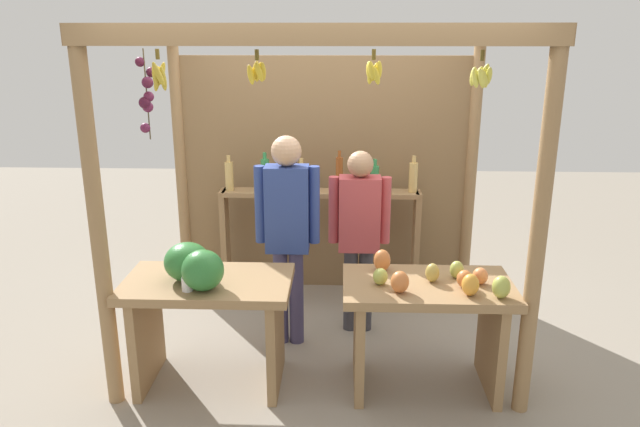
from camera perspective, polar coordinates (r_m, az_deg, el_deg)
ground_plane at (r=4.93m, az=0.08°, el=-11.34°), size 12.00×12.00×0.00m
market_stall at (r=4.86m, az=0.21°, el=5.81°), size 2.76×2.03×2.38m
fruit_counter_left at (r=4.07m, az=-10.94°, el=-7.90°), size 1.11×0.64×1.03m
fruit_counter_right at (r=4.06m, az=10.22°, el=-9.12°), size 1.11×0.64×0.92m
bottle_shelf_unit at (r=5.29m, az=0.01°, el=-0.03°), size 1.76×0.22×1.36m
vendor_man at (r=4.44m, az=-3.12°, el=-0.89°), size 0.48×0.22×1.63m
vendor_woman at (r=4.67m, az=3.76°, el=-1.31°), size 0.48×0.20×1.48m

